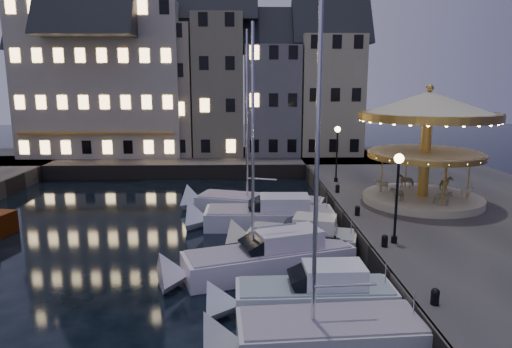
{
  "coord_description": "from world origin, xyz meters",
  "views": [
    {
      "loc": [
        0.26,
        -18.89,
        8.5
      ],
      "look_at": [
        1.0,
        8.0,
        3.2
      ],
      "focal_mm": 32.0,
      "sensor_mm": 36.0,
      "label": 1
    }
  ],
  "objects_px": {
    "bollard_b": "(385,240)",
    "carousel": "(427,126)",
    "bollard_a": "(435,296)",
    "motorboat_d": "(293,240)",
    "motorboat_f": "(251,205)",
    "motorboat_e": "(263,217)",
    "motorboat_a": "(313,337)",
    "motorboat_b": "(303,298)",
    "motorboat_c": "(261,259)",
    "bollard_d": "(337,188)",
    "bollard_c": "(357,210)",
    "streetlamp_c": "(337,146)",
    "streetlamp_b": "(397,185)"
  },
  "relations": [
    {
      "from": "bollard_b",
      "to": "carousel",
      "type": "height_order",
      "value": "carousel"
    },
    {
      "from": "bollard_a",
      "to": "motorboat_d",
      "type": "xyz_separation_m",
      "value": [
        -3.79,
        8.45,
        -0.97
      ]
    },
    {
      "from": "motorboat_f",
      "to": "bollard_b",
      "type": "bearing_deg",
      "value": -60.35
    },
    {
      "from": "bollard_b",
      "to": "bollard_a",
      "type": "bearing_deg",
      "value": -90.0
    },
    {
      "from": "motorboat_f",
      "to": "motorboat_e",
      "type": "bearing_deg",
      "value": -78.68
    },
    {
      "from": "bollard_b",
      "to": "motorboat_d",
      "type": "height_order",
      "value": "motorboat_d"
    },
    {
      "from": "motorboat_a",
      "to": "motorboat_e",
      "type": "bearing_deg",
      "value": 94.68
    },
    {
      "from": "motorboat_b",
      "to": "motorboat_c",
      "type": "bearing_deg",
      "value": 111.03
    },
    {
      "from": "bollard_d",
      "to": "motorboat_d",
      "type": "height_order",
      "value": "motorboat_d"
    },
    {
      "from": "bollard_b",
      "to": "bollard_c",
      "type": "distance_m",
      "value": 5.0
    },
    {
      "from": "motorboat_a",
      "to": "motorboat_c",
      "type": "relative_size",
      "value": 1.0
    },
    {
      "from": "motorboat_e",
      "to": "carousel",
      "type": "xyz_separation_m",
      "value": [
        9.93,
        0.62,
        5.4
      ]
    },
    {
      "from": "bollard_c",
      "to": "carousel",
      "type": "bearing_deg",
      "value": 29.99
    },
    {
      "from": "streetlamp_c",
      "to": "motorboat_b",
      "type": "height_order",
      "value": "streetlamp_c"
    },
    {
      "from": "bollard_b",
      "to": "motorboat_b",
      "type": "height_order",
      "value": "motorboat_b"
    },
    {
      "from": "motorboat_e",
      "to": "carousel",
      "type": "relative_size",
      "value": 1.06
    },
    {
      "from": "motorboat_b",
      "to": "motorboat_c",
      "type": "height_order",
      "value": "motorboat_c"
    },
    {
      "from": "streetlamp_b",
      "to": "motorboat_f",
      "type": "relative_size",
      "value": 0.33
    },
    {
      "from": "bollard_c",
      "to": "motorboat_f",
      "type": "height_order",
      "value": "motorboat_f"
    },
    {
      "from": "motorboat_a",
      "to": "motorboat_f",
      "type": "relative_size",
      "value": 0.94
    },
    {
      "from": "motorboat_a",
      "to": "streetlamp_c",
      "type": "bearing_deg",
      "value": 76.76
    },
    {
      "from": "motorboat_a",
      "to": "motorboat_c",
      "type": "bearing_deg",
      "value": 102.97
    },
    {
      "from": "motorboat_f",
      "to": "bollard_d",
      "type": "bearing_deg",
      "value": 2.09
    },
    {
      "from": "bollard_a",
      "to": "motorboat_f",
      "type": "height_order",
      "value": "motorboat_f"
    },
    {
      "from": "streetlamp_c",
      "to": "bollard_c",
      "type": "height_order",
      "value": "streetlamp_c"
    },
    {
      "from": "motorboat_b",
      "to": "motorboat_c",
      "type": "relative_size",
      "value": 0.59
    },
    {
      "from": "streetlamp_b",
      "to": "motorboat_e",
      "type": "height_order",
      "value": "streetlamp_b"
    },
    {
      "from": "motorboat_b",
      "to": "motorboat_e",
      "type": "distance_m",
      "value": 10.77
    },
    {
      "from": "streetlamp_c",
      "to": "bollard_c",
      "type": "distance_m",
      "value": 9.34
    },
    {
      "from": "streetlamp_b",
      "to": "bollard_d",
      "type": "height_order",
      "value": "streetlamp_b"
    },
    {
      "from": "streetlamp_b",
      "to": "bollard_c",
      "type": "height_order",
      "value": "streetlamp_b"
    },
    {
      "from": "bollard_c",
      "to": "carousel",
      "type": "xyz_separation_m",
      "value": [
        4.71,
        2.72,
        4.44
      ]
    },
    {
      "from": "carousel",
      "to": "streetlamp_b",
      "type": "bearing_deg",
      "value": -119.67
    },
    {
      "from": "streetlamp_c",
      "to": "bollard_b",
      "type": "height_order",
      "value": "streetlamp_c"
    },
    {
      "from": "bollard_c",
      "to": "carousel",
      "type": "relative_size",
      "value": 0.07
    },
    {
      "from": "motorboat_b",
      "to": "motorboat_d",
      "type": "bearing_deg",
      "value": 87.03
    },
    {
      "from": "streetlamp_c",
      "to": "bollard_c",
      "type": "bearing_deg",
      "value": -93.81
    },
    {
      "from": "bollard_b",
      "to": "bollard_c",
      "type": "height_order",
      "value": "same"
    },
    {
      "from": "bollard_b",
      "to": "motorboat_b",
      "type": "xyz_separation_m",
      "value": [
        -4.13,
        -3.62,
        -0.96
      ]
    },
    {
      "from": "bollard_c",
      "to": "bollard_d",
      "type": "xyz_separation_m",
      "value": [
        0.0,
        5.5,
        0.0
      ]
    },
    {
      "from": "motorboat_c",
      "to": "motorboat_f",
      "type": "xyz_separation_m",
      "value": [
        -0.27,
        10.12,
        -0.15
      ]
    },
    {
      "from": "bollard_a",
      "to": "carousel",
      "type": "relative_size",
      "value": 0.07
    },
    {
      "from": "bollard_a",
      "to": "bollard_b",
      "type": "xyz_separation_m",
      "value": [
        0.0,
        5.5,
        0.0
      ]
    },
    {
      "from": "bollard_b",
      "to": "motorboat_c",
      "type": "relative_size",
      "value": 0.05
    },
    {
      "from": "streetlamp_b",
      "to": "motorboat_f",
      "type": "bearing_deg",
      "value": 123.41
    },
    {
      "from": "motorboat_c",
      "to": "carousel",
      "type": "bearing_deg",
      "value": 36.26
    },
    {
      "from": "bollard_a",
      "to": "carousel",
      "type": "height_order",
      "value": "carousel"
    },
    {
      "from": "bollard_d",
      "to": "streetlamp_b",
      "type": "bearing_deg",
      "value": -86.57
    },
    {
      "from": "motorboat_e",
      "to": "streetlamp_c",
      "type": "bearing_deg",
      "value": 49.88
    },
    {
      "from": "bollard_c",
      "to": "motorboat_d",
      "type": "xyz_separation_m",
      "value": [
        -3.79,
        -2.05,
        -0.97
      ]
    }
  ]
}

